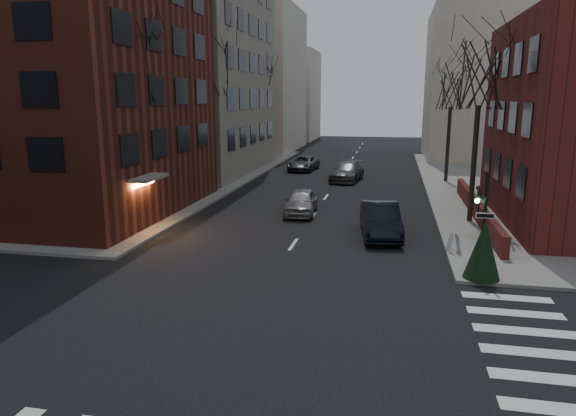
{
  "coord_description": "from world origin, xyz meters",
  "views": [
    {
      "loc": [
        4.46,
        -11.11,
        6.92
      ],
      "look_at": [
        -0.05,
        10.96,
        2.0
      ],
      "focal_mm": 32.0,
      "sensor_mm": 36.0,
      "label": 1
    }
  ],
  "objects_px": {
    "tree_left_c": "(260,85)",
    "tree_right_b": "(452,87)",
    "car_lane_far": "(303,163)",
    "streetlamp_near": "(203,137)",
    "tree_left_a": "(133,65)",
    "car_lane_gray": "(347,172)",
    "evergreen_shrub": "(483,249)",
    "traffic_signal": "(482,230)",
    "sandwich_board": "(454,243)",
    "streetlamp_far": "(271,122)",
    "car_lane_silver": "(301,202)",
    "parked_sedan": "(380,220)",
    "tree_right_a": "(481,74)",
    "tree_left_b": "(212,68)"
  },
  "relations": [
    {
      "from": "parked_sedan",
      "to": "car_lane_gray",
      "type": "distance_m",
      "value": 17.38
    },
    {
      "from": "streetlamp_near",
      "to": "car_lane_far",
      "type": "xyz_separation_m",
      "value": [
        4.38,
        14.71,
        -3.56
      ]
    },
    {
      "from": "streetlamp_far",
      "to": "car_lane_silver",
      "type": "distance_m",
      "value": 24.86
    },
    {
      "from": "tree_left_b",
      "to": "tree_right_a",
      "type": "distance_m",
      "value": 19.35
    },
    {
      "from": "sandwich_board",
      "to": "streetlamp_far",
      "type": "bearing_deg",
      "value": 103.48
    },
    {
      "from": "tree_left_a",
      "to": "tree_right_a",
      "type": "relative_size",
      "value": 1.06
    },
    {
      "from": "parked_sedan",
      "to": "car_lane_silver",
      "type": "distance_m",
      "value": 6.37
    },
    {
      "from": "streetlamp_near",
      "to": "evergreen_shrub",
      "type": "height_order",
      "value": "streetlamp_near"
    },
    {
      "from": "tree_left_a",
      "to": "car_lane_far",
      "type": "distance_m",
      "value": 24.52
    },
    {
      "from": "tree_left_c",
      "to": "streetlamp_near",
      "type": "distance_m",
      "value": 18.4
    },
    {
      "from": "tree_right_b",
      "to": "car_lane_far",
      "type": "distance_m",
      "value": 15.14
    },
    {
      "from": "streetlamp_far",
      "to": "parked_sedan",
      "type": "bearing_deg",
      "value": -66.2
    },
    {
      "from": "streetlamp_near",
      "to": "car_lane_gray",
      "type": "xyz_separation_m",
      "value": [
        9.0,
        9.41,
        -3.46
      ]
    },
    {
      "from": "tree_left_b",
      "to": "car_lane_silver",
      "type": "bearing_deg",
      "value": -43.04
    },
    {
      "from": "traffic_signal",
      "to": "tree_left_c",
      "type": "height_order",
      "value": "tree_left_c"
    },
    {
      "from": "tree_left_c",
      "to": "car_lane_silver",
      "type": "xyz_separation_m",
      "value": [
        8.0,
        -21.47,
        -7.28
      ]
    },
    {
      "from": "tree_right_b",
      "to": "car_lane_far",
      "type": "bearing_deg",
      "value": 159.54
    },
    {
      "from": "tree_left_a",
      "to": "car_lane_gray",
      "type": "relative_size",
      "value": 1.93
    },
    {
      "from": "tree_left_a",
      "to": "parked_sedan",
      "type": "distance_m",
      "value": 14.91
    },
    {
      "from": "car_lane_silver",
      "to": "car_lane_far",
      "type": "relative_size",
      "value": 0.9
    },
    {
      "from": "car_lane_far",
      "to": "sandwich_board",
      "type": "bearing_deg",
      "value": -61.34
    },
    {
      "from": "tree_right_a",
      "to": "tree_right_b",
      "type": "height_order",
      "value": "tree_right_a"
    },
    {
      "from": "traffic_signal",
      "to": "tree_left_c",
      "type": "xyz_separation_m",
      "value": [
        -16.74,
        31.01,
        6.12
      ]
    },
    {
      "from": "evergreen_shrub",
      "to": "tree_right_a",
      "type": "bearing_deg",
      "value": 84.95
    },
    {
      "from": "streetlamp_near",
      "to": "parked_sedan",
      "type": "distance_m",
      "value": 14.8
    },
    {
      "from": "evergreen_shrub",
      "to": "tree_left_b",
      "type": "bearing_deg",
      "value": 133.76
    },
    {
      "from": "tree_left_b",
      "to": "car_lane_far",
      "type": "height_order",
      "value": "tree_left_b"
    },
    {
      "from": "streetlamp_near",
      "to": "tree_right_b",
      "type": "bearing_deg",
      "value": 30.47
    },
    {
      "from": "car_lane_gray",
      "to": "sandwich_board",
      "type": "xyz_separation_m",
      "value": [
        6.5,
        -19.66,
        -0.19
      ]
    },
    {
      "from": "tree_left_c",
      "to": "tree_right_b",
      "type": "height_order",
      "value": "tree_left_c"
    },
    {
      "from": "car_lane_gray",
      "to": "tree_left_c",
      "type": "bearing_deg",
      "value": 145.62
    },
    {
      "from": "tree_right_a",
      "to": "car_lane_silver",
      "type": "xyz_separation_m",
      "value": [
        -9.6,
        0.53,
        -7.28
      ]
    },
    {
      "from": "tree_right_a",
      "to": "tree_right_b",
      "type": "xyz_separation_m",
      "value": [
        0.0,
        14.0,
        -0.44
      ]
    },
    {
      "from": "traffic_signal",
      "to": "sandwich_board",
      "type": "height_order",
      "value": "traffic_signal"
    },
    {
      "from": "tree_left_b",
      "to": "tree_right_a",
      "type": "relative_size",
      "value": 1.11
    },
    {
      "from": "tree_left_c",
      "to": "parked_sedan",
      "type": "bearing_deg",
      "value": -63.49
    },
    {
      "from": "sandwich_board",
      "to": "tree_left_b",
      "type": "bearing_deg",
      "value": 124.84
    },
    {
      "from": "streetlamp_far",
      "to": "parked_sedan",
      "type": "xyz_separation_m",
      "value": [
        12.2,
        -27.67,
        -3.4
      ]
    },
    {
      "from": "tree_right_a",
      "to": "parked_sedan",
      "type": "height_order",
      "value": "tree_right_a"
    },
    {
      "from": "tree_left_a",
      "to": "parked_sedan",
      "type": "height_order",
      "value": "tree_left_a"
    },
    {
      "from": "evergreen_shrub",
      "to": "traffic_signal",
      "type": "bearing_deg",
      "value": 92.69
    },
    {
      "from": "tree_left_c",
      "to": "tree_right_a",
      "type": "distance_m",
      "value": 28.17
    },
    {
      "from": "tree_left_b",
      "to": "sandwich_board",
      "type": "xyz_separation_m",
      "value": [
        16.1,
        -14.25,
        -8.33
      ]
    },
    {
      "from": "tree_left_c",
      "to": "streetlamp_far",
      "type": "distance_m",
      "value": 4.33
    },
    {
      "from": "tree_left_b",
      "to": "tree_right_b",
      "type": "xyz_separation_m",
      "value": [
        17.6,
        6.0,
        -1.33
      ]
    },
    {
      "from": "tree_left_b",
      "to": "sandwich_board",
      "type": "distance_m",
      "value": 23.06
    },
    {
      "from": "streetlamp_near",
      "to": "sandwich_board",
      "type": "relative_size",
      "value": 7.33
    },
    {
      "from": "tree_left_c",
      "to": "tree_right_a",
      "type": "height_order",
      "value": "same"
    },
    {
      "from": "tree_left_b",
      "to": "car_lane_far",
      "type": "xyz_separation_m",
      "value": [
        4.98,
        10.71,
        -8.24
      ]
    },
    {
      "from": "streetlamp_far",
      "to": "car_lane_silver",
      "type": "bearing_deg",
      "value": -72.5
    }
  ]
}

